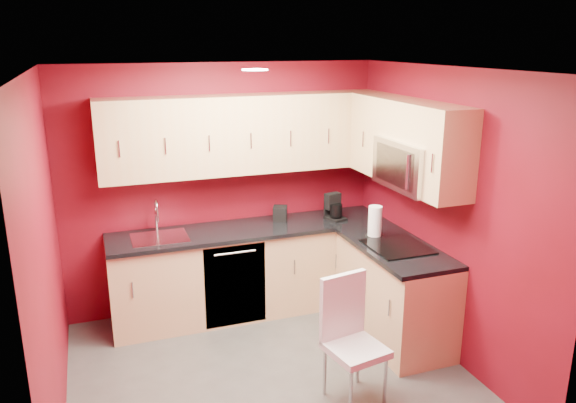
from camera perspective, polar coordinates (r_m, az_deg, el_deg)
floor at (r=4.92m, az=-1.84°, el=-17.24°), size 3.20×3.20×0.00m
ceiling at (r=4.12m, az=-2.15°, el=13.25°), size 3.20×3.20×0.00m
wall_back at (r=5.75m, az=-6.60°, el=1.34°), size 3.20×0.00×3.20m
wall_front at (r=3.09m, az=6.84°, el=-12.13°), size 3.20×0.00×3.20m
wall_left at (r=4.19m, az=-23.38°, el=-5.59°), size 0.00×3.00×3.00m
wall_right at (r=5.06m, az=15.53°, el=-1.20°), size 0.00×3.00×3.00m
base_cabinets_back at (r=5.78m, az=-3.70°, el=-7.04°), size 2.80×0.60×0.87m
base_cabinets_right at (r=5.39m, az=10.69°, el=-9.10°), size 0.60×1.30×0.87m
countertop_back at (r=5.61m, az=-3.74°, el=-2.81°), size 2.80×0.63×0.04m
countertop_right at (r=5.19m, az=10.89°, el=-4.65°), size 0.63×1.27×0.04m
upper_cabinets_back at (r=5.51m, az=-4.33°, el=6.88°), size 2.80×0.35×0.75m
upper_cabinets_right at (r=5.18m, az=11.66°, el=6.70°), size 0.35×1.55×0.75m
microwave at (r=5.00m, az=12.63°, el=3.67°), size 0.42×0.76×0.42m
cooktop at (r=5.15m, az=11.05°, el=-4.52°), size 0.50×0.55×0.01m
sink at (r=5.44m, az=-12.95°, el=-3.19°), size 0.52×0.42×0.35m
dishwasher_front at (r=5.47m, az=-5.38°, el=-8.50°), size 0.60×0.02×0.82m
downlight at (r=4.40m, az=-3.38°, el=13.23°), size 0.20×0.20×0.01m
coffee_maker at (r=5.80m, az=4.88°, el=-0.57°), size 0.21×0.25×0.27m
napkin_holder at (r=5.78m, az=-0.81°, el=-1.21°), size 0.18×0.18×0.15m
paper_towel at (r=5.34m, az=8.82°, el=-2.03°), size 0.21×0.21×0.30m
dining_chair at (r=4.41m, az=6.90°, el=-14.06°), size 0.47×0.48×0.99m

